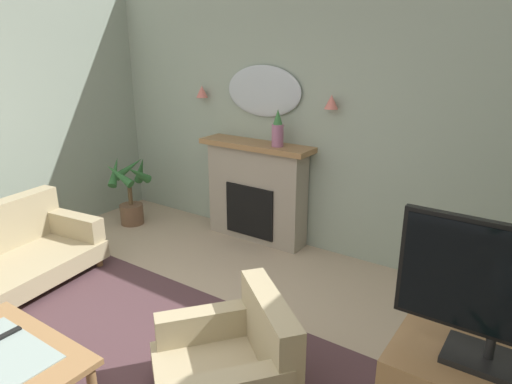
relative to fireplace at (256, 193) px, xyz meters
name	(u,v)px	position (x,y,z in m)	size (l,w,h in m)	color
wall_back	(310,114)	(0.55, 0.22, 0.93)	(6.45, 0.10, 2.99)	#93A393
patterned_rug	(117,377)	(0.55, -2.51, -0.56)	(3.20, 2.40, 0.01)	#4C3338
fireplace	(256,193)	(0.00, 0.00, 0.00)	(1.36, 0.36, 1.16)	gray
mantel_vase_right	(278,130)	(0.30, -0.03, 0.77)	(0.13, 0.13, 0.40)	#9E6084
wall_mirror	(263,91)	(0.00, 0.14, 1.14)	(0.96, 0.06, 0.56)	#B2BCC6
wall_sconce_left	(202,92)	(-0.85, 0.09, 1.09)	(0.14, 0.14, 0.14)	#D17066
wall_sconce_right	(331,102)	(0.85, 0.09, 1.09)	(0.14, 0.14, 0.14)	#D17066
coffee_table	(7,359)	(0.25, -3.06, -0.19)	(1.10, 0.60, 0.45)	olive
tv_remote	(8,334)	(0.12, -2.97, -0.12)	(0.04, 0.16, 0.02)	black
armchair_by_coffee_table	(233,360)	(1.34, -2.20, -0.27)	(1.14, 1.14, 0.71)	tan
tv_flatscreen	(500,294)	(2.73, -2.17, 0.68)	(0.84, 0.24, 0.65)	black
potted_plant_tall_palm	(130,192)	(-1.57, -0.53, -0.14)	(0.53, 0.57, 0.89)	brown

